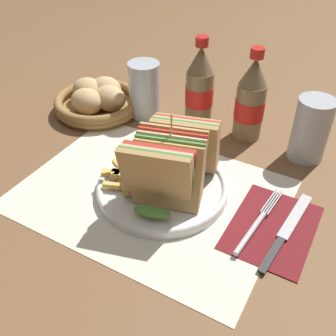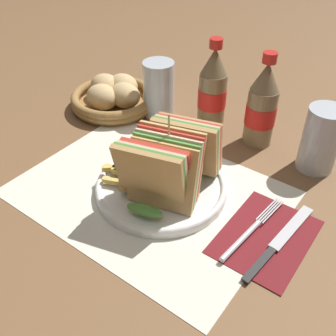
{
  "view_description": "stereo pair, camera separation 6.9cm",
  "coord_description": "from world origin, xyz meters",
  "px_view_note": "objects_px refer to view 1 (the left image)",
  "views": [
    {
      "loc": [
        0.29,
        -0.43,
        0.47
      ],
      "look_at": [
        0.02,
        0.05,
        0.04
      ],
      "focal_mm": 42.0,
      "sensor_mm": 36.0,
      "label": 1
    },
    {
      "loc": [
        0.35,
        -0.4,
        0.47
      ],
      "look_at": [
        0.02,
        0.05,
        0.04
      ],
      "focal_mm": 42.0,
      "sensor_mm": 36.0,
      "label": 2
    }
  ],
  "objects_px": {
    "knife": "(286,231)",
    "coke_bottle_far": "(250,101)",
    "plate_main": "(163,187)",
    "fork": "(255,225)",
    "bread_basket": "(98,100)",
    "coke_bottle_near": "(200,88)",
    "glass_near": "(310,133)",
    "glass_far": "(145,94)",
    "club_sandwich": "(172,162)"
  },
  "relations": [
    {
      "from": "knife",
      "to": "glass_far",
      "type": "relative_size",
      "value": 1.56
    },
    {
      "from": "fork",
      "to": "glass_far",
      "type": "relative_size",
      "value": 1.35
    },
    {
      "from": "plate_main",
      "to": "fork",
      "type": "distance_m",
      "value": 0.18
    },
    {
      "from": "plate_main",
      "to": "coke_bottle_near",
      "type": "xyz_separation_m",
      "value": [
        -0.05,
        0.25,
        0.07
      ]
    },
    {
      "from": "bread_basket",
      "to": "plate_main",
      "type": "bearing_deg",
      "value": -32.65
    },
    {
      "from": "knife",
      "to": "glass_near",
      "type": "distance_m",
      "value": 0.23
    },
    {
      "from": "glass_far",
      "to": "plate_main",
      "type": "bearing_deg",
      "value": -51.59
    },
    {
      "from": "coke_bottle_near",
      "to": "glass_far",
      "type": "relative_size",
      "value": 1.54
    },
    {
      "from": "glass_far",
      "to": "glass_near",
      "type": "bearing_deg",
      "value": 2.71
    },
    {
      "from": "knife",
      "to": "coke_bottle_near",
      "type": "xyz_separation_m",
      "value": [
        -0.27,
        0.24,
        0.08
      ]
    },
    {
      "from": "coke_bottle_far",
      "to": "club_sandwich",
      "type": "bearing_deg",
      "value": -100.8
    },
    {
      "from": "coke_bottle_near",
      "to": "glass_far",
      "type": "bearing_deg",
      "value": -165.05
    },
    {
      "from": "club_sandwich",
      "to": "coke_bottle_far",
      "type": "xyz_separation_m",
      "value": [
        0.05,
        0.25,
        0.01
      ]
    },
    {
      "from": "glass_near",
      "to": "bread_basket",
      "type": "relative_size",
      "value": 0.63
    },
    {
      "from": "plate_main",
      "to": "fork",
      "type": "bearing_deg",
      "value": -2.23
    },
    {
      "from": "fork",
      "to": "coke_bottle_far",
      "type": "xyz_separation_m",
      "value": [
        -0.11,
        0.25,
        0.08
      ]
    },
    {
      "from": "fork",
      "to": "bread_basket",
      "type": "distance_m",
      "value": 0.49
    },
    {
      "from": "coke_bottle_near",
      "to": "bread_basket",
      "type": "relative_size",
      "value": 0.97
    },
    {
      "from": "coke_bottle_near",
      "to": "coke_bottle_far",
      "type": "distance_m",
      "value": 0.12
    },
    {
      "from": "club_sandwich",
      "to": "coke_bottle_far",
      "type": "bearing_deg",
      "value": 79.2
    },
    {
      "from": "coke_bottle_near",
      "to": "glass_near",
      "type": "bearing_deg",
      "value": -3.47
    },
    {
      "from": "coke_bottle_far",
      "to": "bread_basket",
      "type": "xyz_separation_m",
      "value": [
        -0.35,
        -0.07,
        -0.06
      ]
    },
    {
      "from": "knife",
      "to": "fork",
      "type": "bearing_deg",
      "value": -157.86
    },
    {
      "from": "coke_bottle_near",
      "to": "glass_near",
      "type": "height_order",
      "value": "coke_bottle_near"
    },
    {
      "from": "plate_main",
      "to": "glass_far",
      "type": "distance_m",
      "value": 0.28
    },
    {
      "from": "fork",
      "to": "coke_bottle_near",
      "type": "height_order",
      "value": "coke_bottle_near"
    },
    {
      "from": "plate_main",
      "to": "bread_basket",
      "type": "bearing_deg",
      "value": 147.35
    },
    {
      "from": "plate_main",
      "to": "glass_far",
      "type": "bearing_deg",
      "value": 128.41
    },
    {
      "from": "knife",
      "to": "glass_far",
      "type": "xyz_separation_m",
      "value": [
        -0.4,
        0.21,
        0.05
      ]
    },
    {
      "from": "coke_bottle_near",
      "to": "plate_main",
      "type": "bearing_deg",
      "value": -78.51
    },
    {
      "from": "club_sandwich",
      "to": "fork",
      "type": "distance_m",
      "value": 0.17
    },
    {
      "from": "knife",
      "to": "coke_bottle_far",
      "type": "distance_m",
      "value": 0.3
    },
    {
      "from": "coke_bottle_near",
      "to": "bread_basket",
      "type": "xyz_separation_m",
      "value": [
        -0.23,
        -0.07,
        -0.06
      ]
    },
    {
      "from": "knife",
      "to": "coke_bottle_near",
      "type": "relative_size",
      "value": 1.01
    },
    {
      "from": "knife",
      "to": "glass_far",
      "type": "distance_m",
      "value": 0.45
    },
    {
      "from": "fork",
      "to": "bread_basket",
      "type": "relative_size",
      "value": 0.85
    },
    {
      "from": "plate_main",
      "to": "coke_bottle_near",
      "type": "relative_size",
      "value": 1.2
    },
    {
      "from": "plate_main",
      "to": "fork",
      "type": "height_order",
      "value": "plate_main"
    },
    {
      "from": "club_sandwich",
      "to": "fork",
      "type": "bearing_deg",
      "value": -2.05
    },
    {
      "from": "coke_bottle_near",
      "to": "glass_far",
      "type": "xyz_separation_m",
      "value": [
        -0.12,
        -0.03,
        -0.03
      ]
    },
    {
      "from": "fork",
      "to": "glass_near",
      "type": "height_order",
      "value": "glass_near"
    },
    {
      "from": "plate_main",
      "to": "coke_bottle_near",
      "type": "bearing_deg",
      "value": 101.49
    },
    {
      "from": "club_sandwich",
      "to": "bread_basket",
      "type": "bearing_deg",
      "value": 148.86
    },
    {
      "from": "bread_basket",
      "to": "coke_bottle_near",
      "type": "bearing_deg",
      "value": 16.97
    },
    {
      "from": "plate_main",
      "to": "glass_near",
      "type": "distance_m",
      "value": 0.31
    },
    {
      "from": "club_sandwich",
      "to": "glass_far",
      "type": "xyz_separation_m",
      "value": [
        -0.19,
        0.22,
        -0.02
      ]
    },
    {
      "from": "fork",
      "to": "coke_bottle_far",
      "type": "relative_size",
      "value": 0.88
    },
    {
      "from": "club_sandwich",
      "to": "glass_far",
      "type": "bearing_deg",
      "value": 131.21
    },
    {
      "from": "knife",
      "to": "bread_basket",
      "type": "relative_size",
      "value": 0.98
    },
    {
      "from": "coke_bottle_near",
      "to": "bread_basket",
      "type": "height_order",
      "value": "coke_bottle_near"
    }
  ]
}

